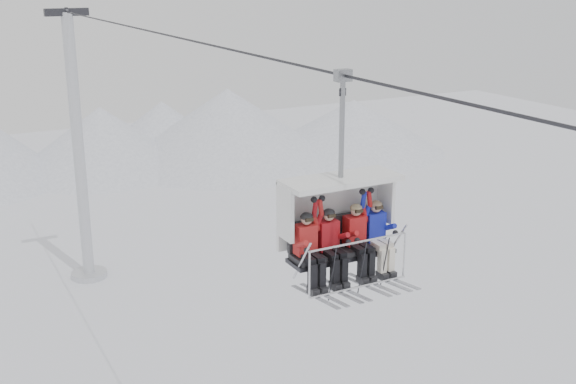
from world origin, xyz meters
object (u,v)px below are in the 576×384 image
lift_tower_right (80,169)px  chairlift_carrier (337,213)px  skier_center_left (331,243)px  skier_far_right (378,234)px  skier_far_left (309,248)px  skier_center_right (358,238)px

lift_tower_right → chairlift_carrier: 24.49m
skier_center_left → lift_tower_right: bearing=89.3°
skier_far_right → chairlift_carrier: bearing=158.1°
skier_center_left → skier_far_left: bearing=180.0°
skier_far_right → skier_center_left: bearing=180.0°
chairlift_carrier → skier_center_right: bearing=-45.5°
chairlift_carrier → skier_far_left: chairlift_carrier is taller
skier_center_right → chairlift_carrier: bearing=134.5°
lift_tower_right → skier_center_right: bearing=-89.3°
skier_far_left → skier_far_right: same height
lift_tower_right → skier_center_left: size_ratio=7.99×
skier_center_left → chairlift_carrier: bearing=44.8°
skier_far_left → skier_center_right: 1.08m
chairlift_carrier → skier_far_right: size_ratio=2.36×
skier_center_left → skier_center_right: 0.61m
lift_tower_right → chairlift_carrier: lift_tower_right is taller
skier_far_left → skier_far_right: 1.54m
lift_tower_right → chairlift_carrier: (0.00, -24.00, 4.88)m
lift_tower_right → skier_center_right: 24.70m
chairlift_carrier → skier_far_left: bearing=-158.8°
lift_tower_right → skier_center_left: 24.70m
lift_tower_right → skier_far_left: (-0.78, -24.30, 4.41)m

